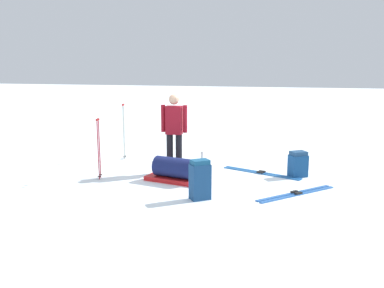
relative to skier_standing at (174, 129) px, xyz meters
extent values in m
plane|color=white|center=(-0.24, -0.47, -0.95)|extent=(80.00, 80.00, 0.00)
cylinder|color=black|center=(-0.01, 0.10, -0.53)|extent=(0.14, 0.14, 0.85)
cylinder|color=black|center=(0.01, -0.10, -0.53)|extent=(0.14, 0.14, 0.85)
cube|color=maroon|center=(0.00, 0.00, 0.20)|extent=(0.25, 0.36, 0.60)
cylinder|color=maroon|center=(-0.02, 0.24, 0.23)|extent=(0.09, 0.09, 0.58)
cylinder|color=maroon|center=(0.02, -0.24, 0.23)|extent=(0.09, 0.09, 0.58)
sphere|color=tan|center=(0.00, 0.00, 0.64)|extent=(0.22, 0.22, 0.22)
cube|color=#295CA7|center=(-0.88, -2.64, -0.94)|extent=(1.35, 1.25, 0.02)
cube|color=black|center=(-0.88, -2.64, -0.92)|extent=(0.15, 0.14, 0.03)
cube|color=#295CA7|center=(-0.82, -2.57, -0.94)|extent=(1.35, 1.25, 0.02)
cube|color=black|center=(-0.82, -2.57, -0.92)|extent=(0.15, 0.14, 0.03)
cube|color=#215A9C|center=(0.50, -1.84, -0.94)|extent=(0.69, 1.71, 0.02)
cube|color=black|center=(0.50, -1.84, -0.92)|extent=(0.11, 0.15, 0.03)
cube|color=#215A9C|center=(0.40, -1.80, -0.94)|extent=(0.69, 1.71, 0.02)
cube|color=black|center=(0.40, -1.80, -0.92)|extent=(0.11, 0.15, 0.03)
cube|color=navy|center=(-1.60, -1.00, -0.64)|extent=(0.39, 0.40, 0.62)
cube|color=navy|center=(-1.60, -1.00, -0.29)|extent=(0.35, 0.36, 0.08)
cube|color=navy|center=(0.41, -2.58, -0.73)|extent=(0.42, 0.43, 0.46)
cube|color=navy|center=(0.41, -2.58, -0.46)|extent=(0.37, 0.39, 0.08)
cylinder|color=#AFBCB6|center=(0.88, 1.61, -0.29)|extent=(0.02, 0.02, 1.32)
sphere|color=#A51919|center=(0.88, 1.61, 0.40)|extent=(0.05, 0.05, 0.05)
cylinder|color=black|center=(0.88, 1.61, -0.89)|extent=(0.07, 0.07, 0.01)
cylinder|color=#AFBCB6|center=(0.98, 1.64, -0.29)|extent=(0.02, 0.02, 1.32)
sphere|color=#A51919|center=(0.98, 1.64, 0.40)|extent=(0.05, 0.05, 0.05)
cylinder|color=black|center=(0.98, 1.64, -0.89)|extent=(0.07, 0.07, 0.01)
cylinder|color=maroon|center=(-0.94, 1.30, -0.36)|extent=(0.02, 0.02, 1.19)
sphere|color=#A51919|center=(-0.94, 1.30, 0.27)|extent=(0.05, 0.05, 0.05)
cylinder|color=black|center=(-0.94, 1.30, -0.89)|extent=(0.07, 0.07, 0.01)
cylinder|color=maroon|center=(-0.82, 1.34, -0.36)|extent=(0.02, 0.02, 1.19)
sphere|color=#A51919|center=(-0.82, 1.34, 0.27)|extent=(0.05, 0.05, 0.05)
cylinder|color=black|center=(-0.82, 1.34, -0.89)|extent=(0.07, 0.07, 0.01)
cube|color=red|center=(-0.67, -0.23, -0.91)|extent=(0.66, 1.26, 0.09)
cylinder|color=#151D4E|center=(-0.67, -0.23, -0.66)|extent=(0.55, 0.90, 0.40)
cylinder|color=#32698A|center=(0.33, -0.54, -0.86)|extent=(0.57, 0.24, 0.18)
cylinder|color=#B1B6B9|center=(1.12, -0.32, -0.82)|extent=(0.07, 0.07, 0.26)
camera|label=1|loc=(-8.10, -2.74, 1.30)|focal=37.92mm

